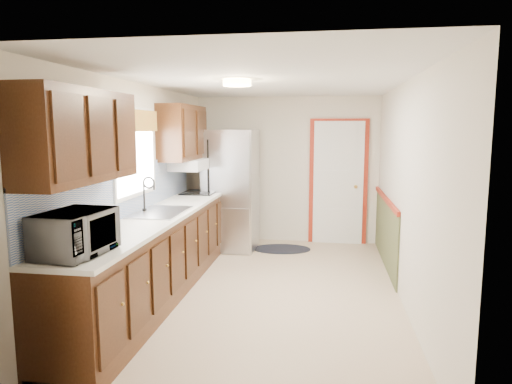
% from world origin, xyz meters
% --- Properties ---
extents(room_shell, '(3.20, 5.20, 2.52)m').
position_xyz_m(room_shell, '(0.00, 0.00, 1.20)').
color(room_shell, tan).
rests_on(room_shell, ground).
extents(kitchen_run, '(0.63, 4.00, 2.20)m').
position_xyz_m(kitchen_run, '(-1.24, -0.29, 0.81)').
color(kitchen_run, '#331A0B').
rests_on(kitchen_run, ground).
extents(back_wall_trim, '(1.12, 2.30, 2.08)m').
position_xyz_m(back_wall_trim, '(0.99, 2.21, 0.89)').
color(back_wall_trim, maroon).
rests_on(back_wall_trim, ground).
extents(ceiling_fixture, '(0.30, 0.30, 0.06)m').
position_xyz_m(ceiling_fixture, '(-0.30, -0.20, 2.36)').
color(ceiling_fixture, '#FFD88C').
rests_on(ceiling_fixture, room_shell).
extents(microwave, '(0.38, 0.63, 0.41)m').
position_xyz_m(microwave, '(-1.20, -1.95, 1.14)').
color(microwave, white).
rests_on(microwave, kitchen_run).
extents(refrigerator, '(0.79, 0.78, 1.86)m').
position_xyz_m(refrigerator, '(-0.81, 1.85, 0.93)').
color(refrigerator, '#B7B7BC').
rests_on(refrigerator, ground).
extents(rug, '(0.96, 0.67, 0.01)m').
position_xyz_m(rug, '(-0.02, 1.90, 0.01)').
color(rug, black).
rests_on(rug, ground).
extents(cooktop, '(0.47, 0.56, 0.02)m').
position_xyz_m(cooktop, '(-1.19, 1.40, 0.95)').
color(cooktop, black).
rests_on(cooktop, kitchen_run).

